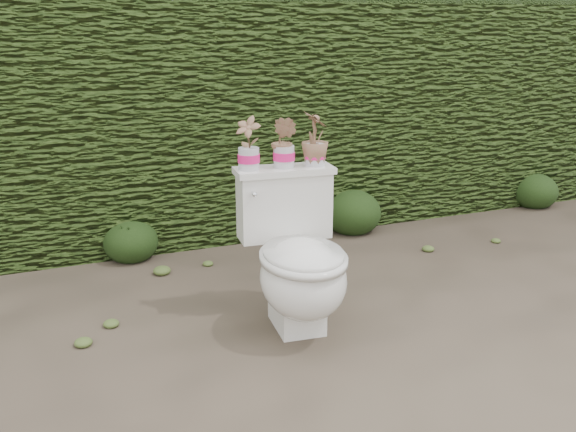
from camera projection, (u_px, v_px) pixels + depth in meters
name	position (u px, v px, depth m)	size (l,w,h in m)	color
ground	(319.00, 304.00, 3.50)	(60.00, 60.00, 0.00)	brown
hedge	(229.00, 118.00, 4.69)	(8.00, 1.00, 1.60)	#3D571D
toilet	(298.00, 262.00, 3.13)	(0.52, 0.72, 0.78)	silver
potted_plant_left	(249.00, 145.00, 3.14)	(0.13, 0.09, 0.25)	#307424
potted_plant_center	(284.00, 144.00, 3.19)	(0.13, 0.11, 0.24)	#307424
potted_plant_right	(315.00, 140.00, 3.23)	(0.14, 0.14, 0.26)	#307424
liriope_clump_1	(130.00, 238.00, 4.14)	(0.35, 0.35, 0.28)	#243A14
liriope_clump_2	(353.00, 209.00, 4.68)	(0.42, 0.42, 0.33)	#243A14
liriope_clump_3	(535.00, 188.00, 5.33)	(0.38, 0.38, 0.30)	#243A14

